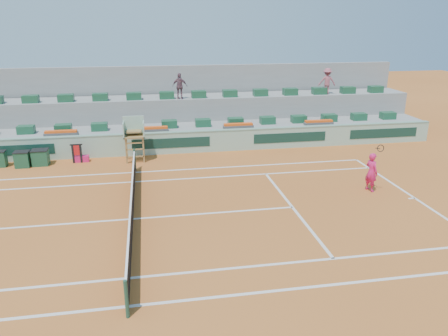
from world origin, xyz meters
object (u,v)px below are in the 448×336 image
at_px(umpire_chair, 134,133).
at_px(drink_cooler_a, 40,157).
at_px(player_bag, 82,159).
at_px(tennis_player, 371,172).

distance_m(umpire_chair, drink_cooler_a, 5.02).
distance_m(player_bag, drink_cooler_a, 2.05).
bearing_deg(umpire_chair, player_bag, 174.81).
xyz_separation_m(player_bag, tennis_player, (13.26, -6.58, 0.71)).
distance_m(player_bag, umpire_chair, 3.19).
bearing_deg(player_bag, umpire_chair, -5.19).
xyz_separation_m(drink_cooler_a, tennis_player, (15.29, -6.38, 0.46)).
height_order(player_bag, umpire_chair, umpire_chair).
relative_size(drink_cooler_a, tennis_player, 0.37).
bearing_deg(drink_cooler_a, umpire_chair, -0.71).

